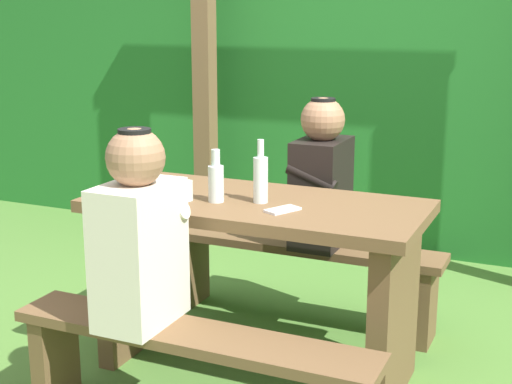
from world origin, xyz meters
The scene contains 12 objects.
ground_plane centered at (0.00, 0.00, 0.00)m, with size 12.00×12.00×0.00m, color #49752F.
hedge_backdrop centered at (0.00, 2.34, 0.97)m, with size 6.40×0.99×1.95m, color #216B25.
pergola_post_left centered at (-1.06, 1.55, 1.07)m, with size 0.12×0.12×2.14m, color brown.
picnic_table centered at (0.00, 0.00, 0.52)m, with size 1.40×0.64×0.77m.
bench_near centered at (0.00, -0.57, 0.30)m, with size 1.40×0.24×0.42m.
bench_far centered at (0.00, 0.57, 0.30)m, with size 1.40×0.24×0.42m.
person_white_shirt centered at (-0.20, -0.57, 0.75)m, with size 0.25×0.35×0.72m.
person_black_coat centered at (0.09, 0.57, 0.75)m, with size 0.25×0.35×0.72m.
drinking_glass centered at (-0.27, -0.12, 0.81)m, with size 0.07×0.07×0.08m, color silver.
bottle_left centered at (-0.14, -0.09, 0.86)m, with size 0.06×0.06×0.22m.
bottle_right centered at (0.03, -0.02, 0.87)m, with size 0.06×0.06×0.26m.
cell_phone centered at (0.16, -0.11, 0.77)m, with size 0.07×0.14×0.01m, color silver.
Camera 1 is at (1.20, -2.69, 1.53)m, focal length 51.52 mm.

